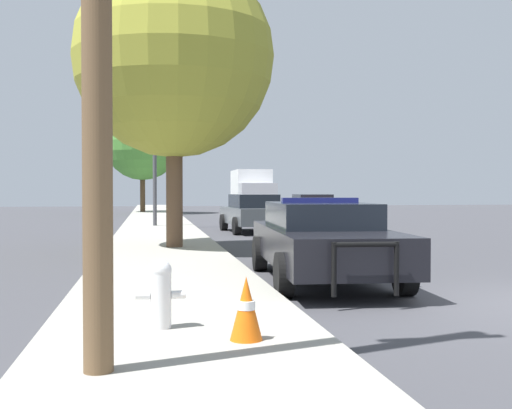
{
  "coord_description": "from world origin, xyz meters",
  "views": [
    {
      "loc": [
        -5.44,
        -8.09,
        1.62
      ],
      "look_at": [
        -1.78,
        13.98,
        1.1
      ],
      "focal_mm": 45.0,
      "sensor_mm": 36.0,
      "label": 1
    }
  ],
  "objects_px": {
    "traffic_light": "(189,135)",
    "police_car": "(322,239)",
    "fire_hydrant": "(161,292)",
    "box_truck": "(252,190)",
    "car_background_midblock": "(252,212)",
    "tree_sidewalk_far": "(142,142)",
    "car_background_oncoming": "(313,208)",
    "tree_sidewalk_near": "(174,58)",
    "traffic_cone": "(246,308)"
  },
  "relations": [
    {
      "from": "car_background_oncoming",
      "to": "box_truck",
      "type": "relative_size",
      "value": 0.7
    },
    {
      "from": "police_car",
      "to": "tree_sidewalk_near",
      "type": "distance_m",
      "value": 7.59
    },
    {
      "from": "car_background_oncoming",
      "to": "traffic_cone",
      "type": "xyz_separation_m",
      "value": [
        -6.86,
        -23.89,
        -0.29
      ]
    },
    {
      "from": "fire_hydrant",
      "to": "tree_sidewalk_near",
      "type": "height_order",
      "value": "tree_sidewalk_near"
    },
    {
      "from": "tree_sidewalk_near",
      "to": "car_background_oncoming",
      "type": "bearing_deg",
      "value": 61.83
    },
    {
      "from": "car_background_midblock",
      "to": "box_truck",
      "type": "xyz_separation_m",
      "value": [
        3.11,
        19.58,
        0.85
      ]
    },
    {
      "from": "fire_hydrant",
      "to": "traffic_cone",
      "type": "bearing_deg",
      "value": -40.11
    },
    {
      "from": "fire_hydrant",
      "to": "car_background_midblock",
      "type": "bearing_deg",
      "value": 77.63
    },
    {
      "from": "fire_hydrant",
      "to": "box_truck",
      "type": "relative_size",
      "value": 0.11
    },
    {
      "from": "fire_hydrant",
      "to": "tree_sidewalk_far",
      "type": "height_order",
      "value": "tree_sidewalk_far"
    },
    {
      "from": "traffic_cone",
      "to": "traffic_light",
      "type": "bearing_deg",
      "value": 88.08
    },
    {
      "from": "tree_sidewalk_near",
      "to": "traffic_light",
      "type": "bearing_deg",
      "value": 84.36
    },
    {
      "from": "fire_hydrant",
      "to": "tree_sidewalk_near",
      "type": "distance_m",
      "value": 10.82
    },
    {
      "from": "car_background_oncoming",
      "to": "tree_sidewalk_near",
      "type": "xyz_separation_m",
      "value": [
        -7.16,
        -13.37,
        4.29
      ]
    },
    {
      "from": "traffic_light",
      "to": "car_background_oncoming",
      "type": "bearing_deg",
      "value": 28.52
    },
    {
      "from": "traffic_light",
      "to": "car_background_midblock",
      "type": "height_order",
      "value": "traffic_light"
    },
    {
      "from": "police_car",
      "to": "box_truck",
      "type": "bearing_deg",
      "value": -93.62
    },
    {
      "from": "police_car",
      "to": "traffic_cone",
      "type": "height_order",
      "value": "police_car"
    },
    {
      "from": "traffic_light",
      "to": "police_car",
      "type": "bearing_deg",
      "value": -85.03
    },
    {
      "from": "box_truck",
      "to": "tree_sidewalk_far",
      "type": "bearing_deg",
      "value": 0.81
    },
    {
      "from": "fire_hydrant",
      "to": "traffic_light",
      "type": "distance_m",
      "value": 20.18
    },
    {
      "from": "fire_hydrant",
      "to": "car_background_oncoming",
      "type": "distance_m",
      "value": 24.44
    },
    {
      "from": "police_car",
      "to": "fire_hydrant",
      "type": "relative_size",
      "value": 7.32
    },
    {
      "from": "car_background_oncoming",
      "to": "car_background_midblock",
      "type": "distance_m",
      "value": 7.43
    },
    {
      "from": "fire_hydrant",
      "to": "car_background_oncoming",
      "type": "relative_size",
      "value": 0.16
    },
    {
      "from": "police_car",
      "to": "tree_sidewalk_near",
      "type": "bearing_deg",
      "value": -64.54
    },
    {
      "from": "tree_sidewalk_near",
      "to": "tree_sidewalk_far",
      "type": "relative_size",
      "value": 1.04
    },
    {
      "from": "tree_sidewalk_far",
      "to": "traffic_cone",
      "type": "distance_m",
      "value": 37.5
    },
    {
      "from": "car_background_midblock",
      "to": "traffic_cone",
      "type": "height_order",
      "value": "car_background_midblock"
    },
    {
      "from": "box_truck",
      "to": "traffic_cone",
      "type": "xyz_separation_m",
      "value": [
        -6.0,
        -37.2,
        -1.16
      ]
    },
    {
      "from": "car_background_midblock",
      "to": "tree_sidewalk_near",
      "type": "xyz_separation_m",
      "value": [
        -3.19,
        -7.1,
        4.27
      ]
    },
    {
      "from": "traffic_light",
      "to": "tree_sidewalk_far",
      "type": "distance_m",
      "value": 16.83
    },
    {
      "from": "tree_sidewalk_near",
      "to": "police_car",
      "type": "bearing_deg",
      "value": -67.82
    },
    {
      "from": "traffic_light",
      "to": "traffic_cone",
      "type": "xyz_separation_m",
      "value": [
        -0.69,
        -20.54,
        -3.42
      ]
    },
    {
      "from": "car_background_oncoming",
      "to": "tree_sidewalk_near",
      "type": "bearing_deg",
      "value": 64.56
    },
    {
      "from": "traffic_light",
      "to": "box_truck",
      "type": "distance_m",
      "value": 17.63
    },
    {
      "from": "fire_hydrant",
      "to": "tree_sidewalk_near",
      "type": "xyz_separation_m",
      "value": [
        0.52,
        9.83,
        4.5
      ]
    },
    {
      "from": "tree_sidewalk_near",
      "to": "car_background_midblock",
      "type": "bearing_deg",
      "value": 65.78
    },
    {
      "from": "police_car",
      "to": "tree_sidewalk_near",
      "type": "height_order",
      "value": "tree_sidewalk_near"
    },
    {
      "from": "fire_hydrant",
      "to": "box_truck",
      "type": "bearing_deg",
      "value": 79.41
    },
    {
      "from": "car_background_midblock",
      "to": "tree_sidewalk_far",
      "type": "relative_size",
      "value": 0.6
    },
    {
      "from": "traffic_light",
      "to": "car_background_midblock",
      "type": "xyz_separation_m",
      "value": [
        2.2,
        -2.92,
        -3.11
      ]
    },
    {
      "from": "fire_hydrant",
      "to": "traffic_cone",
      "type": "distance_m",
      "value": 1.08
    },
    {
      "from": "traffic_cone",
      "to": "tree_sidewalk_far",
      "type": "bearing_deg",
      "value": 92.16
    },
    {
      "from": "fire_hydrant",
      "to": "tree_sidewalk_near",
      "type": "bearing_deg",
      "value": 86.97
    },
    {
      "from": "traffic_light",
      "to": "traffic_cone",
      "type": "distance_m",
      "value": 20.83
    },
    {
      "from": "car_background_oncoming",
      "to": "traffic_cone",
      "type": "distance_m",
      "value": 24.86
    },
    {
      "from": "police_car",
      "to": "car_background_oncoming",
      "type": "xyz_separation_m",
      "value": [
        4.79,
        19.18,
        -0.02
      ]
    },
    {
      "from": "car_background_midblock",
      "to": "traffic_light",
      "type": "bearing_deg",
      "value": 123.4
    },
    {
      "from": "fire_hydrant",
      "to": "tree_sidewalk_near",
      "type": "relative_size",
      "value": 0.1
    }
  ]
}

